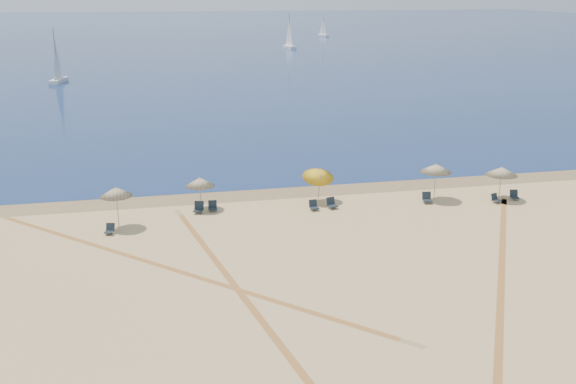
% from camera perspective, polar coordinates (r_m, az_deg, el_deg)
% --- Properties ---
extents(ocean, '(500.00, 500.00, 0.00)m').
position_cam_1_polar(ocean, '(243.98, -10.18, 14.19)').
color(ocean, '#0C2151').
rests_on(ocean, ground).
extents(wet_sand, '(500.00, 500.00, 0.00)m').
position_cam_1_polar(wet_sand, '(45.36, -1.03, -0.05)').
color(wet_sand, olive).
rests_on(wet_sand, ground).
extents(umbrella_1, '(1.93, 1.93, 2.63)m').
position_cam_1_polar(umbrella_1, '(39.40, -15.17, 0.01)').
color(umbrella_1, gray).
rests_on(umbrella_1, ground).
extents(umbrella_2, '(1.89, 1.89, 2.22)m').
position_cam_1_polar(umbrella_2, '(41.79, -7.90, 0.90)').
color(umbrella_2, gray).
rests_on(umbrella_2, ground).
extents(umbrella_3, '(2.14, 2.21, 2.63)m').
position_cam_1_polar(umbrella_3, '(42.83, 2.73, 1.65)').
color(umbrella_3, gray).
rests_on(umbrella_3, ground).
extents(umbrella_4, '(2.14, 2.14, 2.61)m').
position_cam_1_polar(umbrella_4, '(44.33, 13.14, 2.10)').
color(umbrella_4, gray).
rests_on(umbrella_4, ground).
extents(umbrella_5, '(2.15, 2.15, 2.35)m').
position_cam_1_polar(umbrella_5, '(45.78, 18.62, 1.78)').
color(umbrella_5, gray).
rests_on(umbrella_5, ground).
extents(chair_1, '(0.66, 0.72, 0.62)m').
position_cam_1_polar(chair_1, '(39.17, -15.69, -3.25)').
color(chair_1, black).
rests_on(chair_1, ground).
extents(chair_2, '(0.76, 0.84, 0.73)m').
position_cam_1_polar(chair_2, '(41.64, -8.01, -1.42)').
color(chair_2, black).
rests_on(chair_2, ground).
extents(chair_3, '(0.61, 0.70, 0.68)m').
position_cam_1_polar(chair_3, '(41.85, -6.78, -1.31)').
color(chair_3, black).
rests_on(chair_3, ground).
extents(chair_4, '(0.60, 0.68, 0.65)m').
position_cam_1_polar(chair_4, '(41.79, 2.32, -1.23)').
color(chair_4, black).
rests_on(chair_4, ground).
extents(chair_5, '(0.73, 0.80, 0.71)m').
position_cam_1_polar(chair_5, '(42.19, 3.94, -1.04)').
color(chair_5, black).
rests_on(chair_5, ground).
extents(chair_6, '(0.68, 0.77, 0.72)m').
position_cam_1_polar(chair_6, '(44.19, 12.36, -0.54)').
color(chair_6, black).
rests_on(chair_6, ground).
extents(chair_7, '(0.66, 0.72, 0.61)m').
position_cam_1_polar(chair_7, '(45.44, 18.12, -0.58)').
color(chair_7, black).
rests_on(chair_7, ground).
extents(chair_8, '(0.66, 0.74, 0.65)m').
position_cam_1_polar(chair_8, '(46.55, 19.63, -0.28)').
color(chair_8, black).
rests_on(chair_8, ground).
extents(sailboat_0, '(2.33, 5.68, 8.22)m').
position_cam_1_polar(sailboat_0, '(106.40, -20.01, 10.54)').
color(sailboat_0, white).
rests_on(sailboat_0, ocean).
extents(sailboat_1, '(2.41, 5.86, 8.48)m').
position_cam_1_polar(sailboat_1, '(160.96, 0.12, 13.69)').
color(sailboat_1, white).
rests_on(sailboat_1, ocean).
extents(sailboat_2, '(2.77, 4.73, 6.88)m').
position_cam_1_polar(sailboat_2, '(203.10, 3.15, 14.36)').
color(sailboat_2, white).
rests_on(sailboat_2, ocean).
extents(tire_tracks, '(56.25, 44.86, 0.00)m').
position_cam_1_polar(tire_tracks, '(31.71, 1.46, -8.17)').
color(tire_tracks, tan).
rests_on(tire_tracks, ground).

